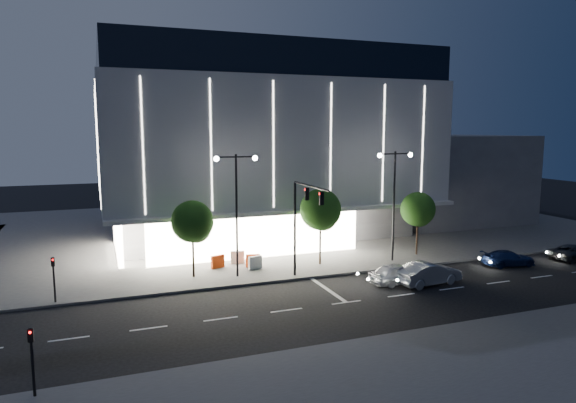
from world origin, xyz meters
The scene contains 21 objects.
ground centered at (0.00, 0.00, 0.00)m, with size 160.00×160.00×0.00m, color black.
sidewalk_museum centered at (5.00, 24.00, 0.07)m, with size 70.00×40.00×0.15m, color #474747.
sidewalk_near centered at (5.00, -12.00, 0.07)m, with size 70.00×10.00×0.15m, color #474747.
museum centered at (2.98, 22.31, 9.27)m, with size 30.00×25.80×18.00m.
annex_building centered at (26.00, 24.00, 5.00)m, with size 16.00×20.00×10.00m, color #4C4C51.
traffic_mast centered at (1.00, 3.34, 5.03)m, with size 0.33×5.89×7.07m.
street_lamp_west centered at (-3.00, 6.00, 5.96)m, with size 3.16×0.36×9.00m.
street_lamp_east centered at (10.00, 6.00, 5.96)m, with size 3.16×0.36×9.00m.
ped_signal_far centered at (-15.00, 4.50, 1.89)m, with size 0.22×0.24×3.00m.
ped_signal_near centered at (-15.00, -7.50, 1.89)m, with size 0.22×0.24×3.00m.
tree_left centered at (-5.97, 7.02, 4.03)m, with size 3.02×3.02×5.72m.
tree_mid centered at (4.03, 7.02, 4.33)m, with size 3.25×3.25×6.15m.
tree_right centered at (13.03, 7.02, 3.88)m, with size 2.91×2.91×5.51m.
car_lead centered at (7.21, 0.83, 0.73)m, with size 1.72×4.27×1.46m, color #B6B7BE.
car_second centered at (9.06, -0.14, 0.79)m, with size 1.67×4.79×1.58m, color #B7BBC0.
car_third centered at (17.98, 1.78, 0.61)m, with size 1.71×4.21×1.22m, color navy.
car_fourth centered at (24.61, 1.41, 0.62)m, with size 2.06×4.48×1.24m, color #313237.
barrier_a centered at (-3.84, 8.69, 0.65)m, with size 1.10×0.25×1.00m, color red.
barrier_b centered at (-1.23, 7.41, 0.65)m, with size 1.10×0.25×1.00m, color silver.
barrier_c centered at (-1.22, 8.04, 0.65)m, with size 1.10×0.25×1.00m, color #F0400D.
barrier_d centered at (-2.04, 9.55, 0.65)m, with size 1.10×0.25×1.00m, color silver.
Camera 1 is at (-12.26, -29.09, 10.75)m, focal length 32.00 mm.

